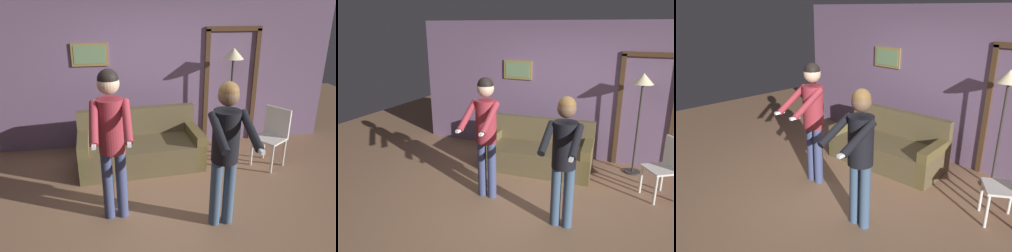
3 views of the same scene
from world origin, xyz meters
TOP-DOWN VIEW (x-y plane):
  - ground_plane at (0.00, 0.00)m, footprint 12.00×12.00m
  - back_wall_assembly at (0.01, 2.17)m, footprint 6.40×0.10m
  - couch at (-0.29, 1.32)m, footprint 1.97×1.01m
  - torchiere_lamp at (1.31, 1.80)m, footprint 0.34×0.34m
  - person_standing_left at (-0.68, 0.01)m, footprint 0.44×0.69m
  - person_standing_right at (0.55, -0.30)m, footprint 0.45×0.68m
  - dining_chair_distant at (1.79, 1.07)m, footprint 0.58×0.58m

SIDE VIEW (x-z plane):
  - ground_plane at x=0.00m, z-range 0.00..0.00m
  - couch at x=-0.29m, z-range -0.16..0.71m
  - dining_chair_distant at x=1.79m, z-range 0.06..0.99m
  - person_standing_right at x=0.55m, z-range 0.18..1.91m
  - person_standing_left at x=-0.68m, z-range 0.21..2.04m
  - back_wall_assembly at x=0.01m, z-range 0.00..2.60m
  - torchiere_lamp at x=1.31m, z-range 0.59..2.36m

